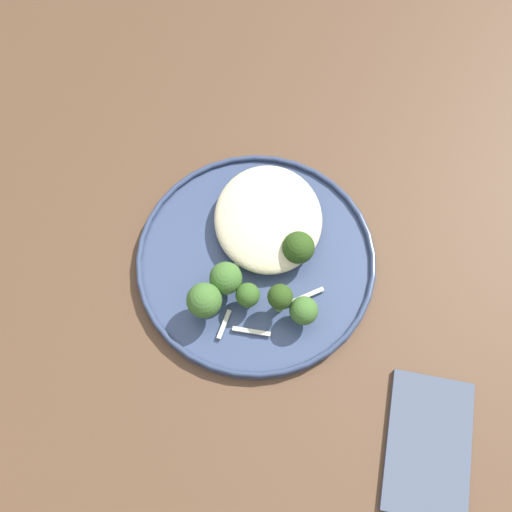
{
  "coord_description": "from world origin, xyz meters",
  "views": [
    {
      "loc": [
        -0.25,
        -0.01,
        1.43
      ],
      "look_at": [
        0.04,
        -0.02,
        0.76
      ],
      "focal_mm": 42.8,
      "sensor_mm": 36.0,
      "label": 1
    }
  ],
  "objects_px": {
    "seared_scallop_half_hidden": "(311,221)",
    "broccoli_floret_center_pile": "(298,248)",
    "seared_scallop_on_noodles": "(253,258)",
    "broccoli_floret_near_rim": "(226,281)",
    "dinner_plate": "(256,260)",
    "broccoli_floret_front_edge": "(280,298)",
    "broccoli_floret_left_leaning": "(204,301)",
    "broccoli_floret_split_head": "(248,296)",
    "broccoli_floret_small_sprig": "(304,311)",
    "folded_napkin": "(428,445)",
    "seared_scallop_center_golden": "(259,237)",
    "seared_scallop_tiny_bay": "(272,208)"
  },
  "relations": [
    {
      "from": "seared_scallop_on_noodles",
      "to": "dinner_plate",
      "type": "bearing_deg",
      "value": -50.19
    },
    {
      "from": "seared_scallop_on_noodles",
      "to": "seared_scallop_half_hidden",
      "type": "xyz_separation_m",
      "value": [
        0.05,
        -0.07,
        -0.0
      ]
    },
    {
      "from": "broccoli_floret_center_pile",
      "to": "folded_napkin",
      "type": "distance_m",
      "value": 0.26
    },
    {
      "from": "seared_scallop_tiny_bay",
      "to": "broccoli_floret_near_rim",
      "type": "relative_size",
      "value": 0.49
    },
    {
      "from": "seared_scallop_tiny_bay",
      "to": "broccoli_floret_near_rim",
      "type": "bearing_deg",
      "value": 150.87
    },
    {
      "from": "dinner_plate",
      "to": "broccoli_floret_front_edge",
      "type": "distance_m",
      "value": 0.08
    },
    {
      "from": "seared_scallop_center_golden",
      "to": "folded_napkin",
      "type": "relative_size",
      "value": 0.23
    },
    {
      "from": "seared_scallop_on_noodles",
      "to": "broccoli_floret_near_rim",
      "type": "bearing_deg",
      "value": 138.62
    },
    {
      "from": "broccoli_floret_front_edge",
      "to": "folded_napkin",
      "type": "bearing_deg",
      "value": -135.5
    },
    {
      "from": "broccoli_floret_near_rim",
      "to": "folded_napkin",
      "type": "relative_size",
      "value": 0.34
    },
    {
      "from": "seared_scallop_on_noodles",
      "to": "broccoli_floret_center_pile",
      "type": "xyz_separation_m",
      "value": [
        0.0,
        -0.05,
        0.02
      ]
    },
    {
      "from": "broccoli_floret_front_edge",
      "to": "seared_scallop_center_golden",
      "type": "bearing_deg",
      "value": 13.53
    },
    {
      "from": "seared_scallop_on_noodles",
      "to": "broccoli_floret_small_sprig",
      "type": "distance_m",
      "value": 0.09
    },
    {
      "from": "seared_scallop_tiny_bay",
      "to": "broccoli_floret_left_leaning",
      "type": "bearing_deg",
      "value": 147.49
    },
    {
      "from": "seared_scallop_center_golden",
      "to": "seared_scallop_tiny_bay",
      "type": "bearing_deg",
      "value": -23.08
    },
    {
      "from": "dinner_plate",
      "to": "broccoli_floret_left_leaning",
      "type": "relative_size",
      "value": 5.04
    },
    {
      "from": "dinner_plate",
      "to": "broccoli_floret_near_rim",
      "type": "bearing_deg",
      "value": 137.79
    },
    {
      "from": "seared_scallop_half_hidden",
      "to": "broccoli_floret_small_sprig",
      "type": "xyz_separation_m",
      "value": [
        -0.12,
        0.02,
        0.02
      ]
    },
    {
      "from": "dinner_plate",
      "to": "broccoli_floret_split_head",
      "type": "relative_size",
      "value": 7.03
    },
    {
      "from": "broccoli_floret_split_head",
      "to": "broccoli_floret_front_edge",
      "type": "distance_m",
      "value": 0.04
    },
    {
      "from": "seared_scallop_half_hidden",
      "to": "seared_scallop_center_golden",
      "type": "bearing_deg",
      "value": 107.64
    },
    {
      "from": "broccoli_floret_split_head",
      "to": "broccoli_floret_small_sprig",
      "type": "bearing_deg",
      "value": -108.32
    },
    {
      "from": "dinner_plate",
      "to": "seared_scallop_on_noodles",
      "type": "distance_m",
      "value": 0.01
    },
    {
      "from": "broccoli_floret_left_leaning",
      "to": "folded_napkin",
      "type": "distance_m",
      "value": 0.29
    },
    {
      "from": "broccoli_floret_center_pile",
      "to": "broccoli_floret_small_sprig",
      "type": "bearing_deg",
      "value": -178.49
    },
    {
      "from": "broccoli_floret_center_pile",
      "to": "broccoli_floret_left_leaning",
      "type": "xyz_separation_m",
      "value": [
        -0.06,
        0.11,
        0.01
      ]
    },
    {
      "from": "seared_scallop_center_golden",
      "to": "broccoli_floret_near_rim",
      "type": "height_order",
      "value": "broccoli_floret_near_rim"
    },
    {
      "from": "folded_napkin",
      "to": "broccoli_floret_front_edge",
      "type": "bearing_deg",
      "value": 44.5
    },
    {
      "from": "dinner_plate",
      "to": "broccoli_floret_left_leaning",
      "type": "distance_m",
      "value": 0.09
    },
    {
      "from": "broccoli_floret_split_head",
      "to": "broccoli_floret_front_edge",
      "type": "height_order",
      "value": "broccoli_floret_front_edge"
    },
    {
      "from": "broccoli_floret_near_rim",
      "to": "broccoli_floret_front_edge",
      "type": "distance_m",
      "value": 0.07
    },
    {
      "from": "broccoli_floret_front_edge",
      "to": "seared_scallop_half_hidden",
      "type": "bearing_deg",
      "value": -22.02
    },
    {
      "from": "seared_scallop_tiny_bay",
      "to": "broccoli_floret_front_edge",
      "type": "bearing_deg",
      "value": -178.33
    },
    {
      "from": "seared_scallop_on_noodles",
      "to": "broccoli_floret_split_head",
      "type": "height_order",
      "value": "broccoli_floret_split_head"
    },
    {
      "from": "seared_scallop_half_hidden",
      "to": "seared_scallop_center_golden",
      "type": "relative_size",
      "value": 0.78
    },
    {
      "from": "broccoli_floret_split_head",
      "to": "broccoli_floret_front_edge",
      "type": "bearing_deg",
      "value": -101.03
    },
    {
      "from": "seared_scallop_half_hidden",
      "to": "broccoli_floret_left_leaning",
      "type": "relative_size",
      "value": 0.48
    },
    {
      "from": "dinner_plate",
      "to": "seared_scallop_half_hidden",
      "type": "bearing_deg",
      "value": -57.3
    },
    {
      "from": "seared_scallop_tiny_bay",
      "to": "broccoli_floret_left_leaning",
      "type": "distance_m",
      "value": 0.15
    },
    {
      "from": "seared_scallop_on_noodles",
      "to": "seared_scallop_tiny_bay",
      "type": "relative_size",
      "value": 0.95
    },
    {
      "from": "seared_scallop_half_hidden",
      "to": "broccoli_floret_center_pile",
      "type": "distance_m",
      "value": 0.05
    },
    {
      "from": "seared_scallop_center_golden",
      "to": "broccoli_floret_small_sprig",
      "type": "relative_size",
      "value": 0.79
    },
    {
      "from": "dinner_plate",
      "to": "seared_scallop_tiny_bay",
      "type": "relative_size",
      "value": 11.37
    },
    {
      "from": "broccoli_floret_center_pile",
      "to": "broccoli_floret_left_leaning",
      "type": "relative_size",
      "value": 0.87
    },
    {
      "from": "broccoli_floret_center_pile",
      "to": "broccoli_floret_split_head",
      "type": "height_order",
      "value": "broccoli_floret_center_pile"
    },
    {
      "from": "seared_scallop_half_hidden",
      "to": "broccoli_floret_center_pile",
      "type": "bearing_deg",
      "value": 156.66
    },
    {
      "from": "broccoli_floret_split_head",
      "to": "seared_scallop_half_hidden",
      "type": "bearing_deg",
      "value": -38.65
    },
    {
      "from": "dinner_plate",
      "to": "seared_scallop_on_noodles",
      "type": "bearing_deg",
      "value": 129.81
    },
    {
      "from": "dinner_plate",
      "to": "broccoli_floret_small_sprig",
      "type": "relative_size",
      "value": 6.49
    },
    {
      "from": "broccoli_floret_front_edge",
      "to": "broccoli_floret_near_rim",
      "type": "bearing_deg",
      "value": 69.24
    }
  ]
}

